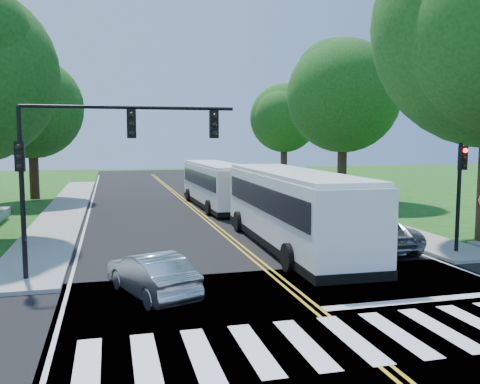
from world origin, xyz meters
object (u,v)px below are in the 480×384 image
object	(u,v)px
bus_lead	(292,207)
hatchback	(151,274)
bus_follow	(216,184)
suv	(367,232)
dark_sedan	(285,203)
signal_ne	(460,182)
signal_nw	(96,149)

from	to	relation	value
bus_lead	hatchback	world-z (taller)	bus_lead
bus_follow	suv	distance (m)	15.23
bus_lead	hatchback	distance (m)	8.48
bus_follow	hatchback	bearing A→B (deg)	71.43
bus_lead	dark_sedan	xyz separation A→B (m)	(3.00, 9.27, -1.08)
signal_ne	hatchback	xyz separation A→B (m)	(-12.51, -2.37, -2.30)
bus_lead	dark_sedan	bearing A→B (deg)	-106.38
bus_follow	suv	size ratio (longest dim) A/B	2.23
suv	bus_follow	bearing A→B (deg)	-78.85
bus_lead	hatchback	bearing A→B (deg)	41.44
signal_ne	suv	distance (m)	4.21
signal_ne	hatchback	size ratio (longest dim) A/B	1.10
signal_nw	suv	xyz separation A→B (m)	(11.01, 1.88, -3.64)
signal_nw	suv	size ratio (longest dim) A/B	1.36
bus_lead	suv	world-z (taller)	bus_lead
bus_lead	hatchback	xyz separation A→B (m)	(-6.45, -5.39, -1.10)
bus_follow	hatchback	size ratio (longest dim) A/B	2.95
signal_nw	bus_follow	world-z (taller)	signal_nw
signal_nw	dark_sedan	xyz separation A→B (m)	(10.99, 12.30, -3.69)
hatchback	signal_ne	bearing A→B (deg)	170.78
hatchback	dark_sedan	bearing A→B (deg)	-142.74
signal_nw	dark_sedan	distance (m)	16.90
bus_follow	dark_sedan	xyz separation A→B (m)	(3.50, -4.37, -0.92)
signal_nw	signal_ne	bearing A→B (deg)	0.05
hatchback	dark_sedan	world-z (taller)	dark_sedan
suv	signal_ne	bearing A→B (deg)	146.23
hatchback	bus_follow	bearing A→B (deg)	-127.31
signal_nw	signal_ne	world-z (taller)	signal_nw
bus_follow	suv	world-z (taller)	bus_follow
bus_lead	signal_ne	bearing A→B (deg)	155.07
signal_ne	bus_lead	xyz separation A→B (m)	(-6.07, 3.02, -1.20)
hatchback	bus_lead	bearing A→B (deg)	-160.05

